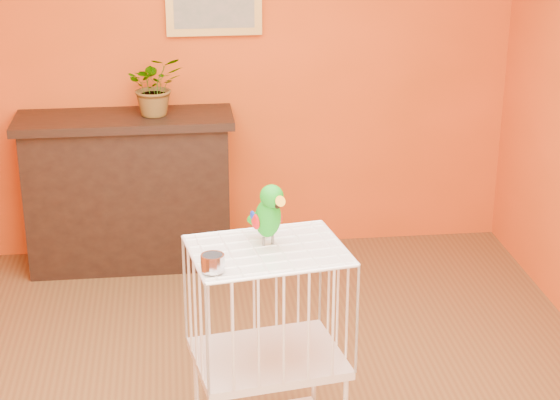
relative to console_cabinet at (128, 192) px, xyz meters
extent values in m
plane|color=#E55015|center=(0.61, 0.24, 0.78)|extent=(4.00, 0.00, 4.00)
cube|color=black|center=(0.00, 0.00, -0.03)|extent=(1.31, 0.44, 0.98)
cube|color=black|center=(0.00, 0.00, 0.49)|extent=(1.39, 0.50, 0.05)
cube|color=black|center=(0.00, -0.19, -0.03)|extent=(0.92, 0.02, 0.49)
cube|color=#552918|center=(-0.27, -0.05, -0.14)|extent=(0.05, 0.20, 0.31)
cube|color=#2F4522|center=(-0.18, -0.05, -0.14)|extent=(0.05, 0.20, 0.31)
cube|color=#552918|center=(-0.09, -0.05, -0.14)|extent=(0.05, 0.20, 0.31)
cube|color=#2F4522|center=(0.02, -0.05, -0.14)|extent=(0.05, 0.20, 0.31)
cube|color=#552918|center=(0.13, -0.05, -0.14)|extent=(0.05, 0.20, 0.31)
imported|color=#26722D|center=(0.21, 0.06, 0.67)|extent=(0.40, 0.43, 0.30)
cube|color=silver|center=(0.70, -2.16, -0.04)|extent=(0.73, 0.60, 0.04)
cube|color=silver|center=(0.70, -2.16, 0.49)|extent=(0.73, 0.60, 0.01)
cylinder|color=silver|center=(0.37, -1.98, -0.29)|extent=(0.02, 0.02, 0.46)
cylinder|color=silver|center=(0.96, -1.89, -0.29)|extent=(0.02, 0.02, 0.46)
cylinder|color=silver|center=(0.45, -2.36, 0.54)|extent=(0.10, 0.10, 0.07)
cylinder|color=#59544C|center=(0.69, -2.12, 0.51)|extent=(0.01, 0.01, 0.04)
cylinder|color=#59544C|center=(0.73, -2.10, 0.51)|extent=(0.01, 0.01, 0.04)
ellipsoid|color=#109612|center=(0.71, -2.11, 0.62)|extent=(0.17, 0.19, 0.21)
ellipsoid|color=#109612|center=(0.72, -2.14, 0.73)|extent=(0.14, 0.14, 0.10)
cone|color=orange|center=(0.74, -2.18, 0.72)|extent=(0.07, 0.08, 0.07)
cone|color=black|center=(0.74, -2.17, 0.70)|extent=(0.03, 0.03, 0.03)
sphere|color=black|center=(0.70, -2.17, 0.74)|extent=(0.01, 0.01, 0.01)
sphere|color=black|center=(0.76, -2.14, 0.74)|extent=(0.01, 0.01, 0.01)
ellipsoid|color=#A50C0C|center=(0.65, -2.12, 0.61)|extent=(0.05, 0.07, 0.07)
ellipsoid|color=navy|center=(0.76, -2.07, 0.61)|extent=(0.05, 0.07, 0.07)
cone|color=#109612|center=(0.68, -2.04, 0.55)|extent=(0.12, 0.16, 0.11)
camera|label=1|loc=(0.32, -5.86, 2.14)|focal=60.00mm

